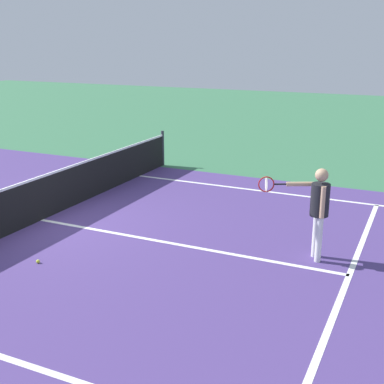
{
  "coord_description": "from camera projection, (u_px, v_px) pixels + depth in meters",
  "views": [
    {
      "loc": [
        -8.04,
        -7.3,
        3.7
      ],
      "look_at": [
        0.22,
        -3.45,
        1.0
      ],
      "focal_mm": 48.05,
      "sensor_mm": 36.0,
      "label": 1
    }
  ],
  "objects": [
    {
      "name": "ground_plane",
      "position": [
        42.0,
        220.0,
        10.99
      ],
      "size": [
        60.0,
        60.0,
        0.0
      ],
      "primitive_type": "plane",
      "color": "#38724C"
    },
    {
      "name": "court_surface_inbounds",
      "position": [
        42.0,
        220.0,
        10.99
      ],
      "size": [
        10.62,
        24.4,
        0.0
      ],
      "primitive_type": "cube",
      "color": "#4C387A",
      "rests_on": "ground_plane"
    },
    {
      "name": "line_sideline_right",
      "position": [
        356.0,
        203.0,
        12.16
      ],
      "size": [
        0.1,
        11.89,
        0.01
      ],
      "primitive_type": "cube",
      "color": "white",
      "rests_on": "ground_plane"
    },
    {
      "name": "line_service_near",
      "position": [
        349.0,
        275.0,
        8.4
      ],
      "size": [
        8.22,
        0.1,
        0.01
      ],
      "primitive_type": "cube",
      "color": "white",
      "rests_on": "ground_plane"
    },
    {
      "name": "line_center_service",
      "position": [
        175.0,
        244.0,
        9.7
      ],
      "size": [
        0.1,
        6.4,
        0.01
      ],
      "primitive_type": "cube",
      "color": "white",
      "rests_on": "ground_plane"
    },
    {
      "name": "net",
      "position": [
        40.0,
        198.0,
        10.85
      ],
      "size": [
        11.13,
        0.09,
        1.07
      ],
      "color": "#33383D",
      "rests_on": "ground_plane"
    },
    {
      "name": "player_near",
      "position": [
        318.0,
        204.0,
        8.76
      ],
      "size": [
        0.55,
        1.17,
        1.64
      ],
      "color": "white",
      "rests_on": "ground_plane"
    },
    {
      "name": "tennis_ball_near_net",
      "position": [
        38.0,
        261.0,
        8.86
      ],
      "size": [
        0.07,
        0.07,
        0.07
      ],
      "primitive_type": "sphere",
      "color": "#CCE033",
      "rests_on": "ground_plane"
    }
  ]
}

